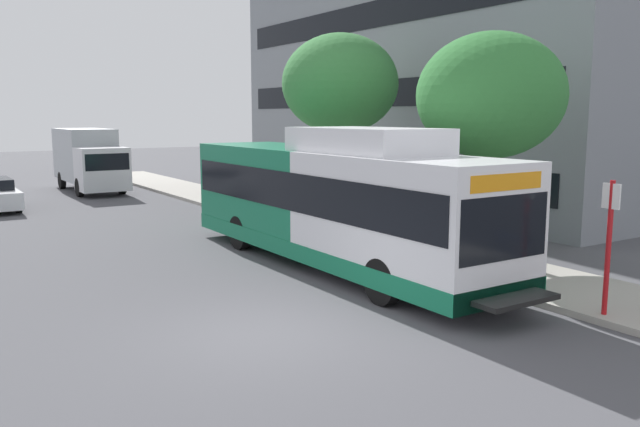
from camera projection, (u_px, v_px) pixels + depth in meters
The scene contains 7 objects.
ground_plane at pixel (135, 255), 18.33m from camera, with size 120.00×120.00×0.00m, color #4C4C51.
sidewalk_curb at pixel (372, 238), 20.41m from camera, with size 3.00×56.00×0.14m, color #A8A399.
transit_bus at pixel (334, 202), 16.77m from camera, with size 2.58×12.25×3.65m.
bus_stop_sign_pole at pixel (609, 237), 12.17m from camera, with size 0.10×0.36×2.60m.
street_tree_near_stop at pixel (490, 96), 16.71m from camera, with size 3.86×3.86×5.95m.
street_tree_mid_block at pixel (340, 84), 22.94m from camera, with size 4.17×4.17×6.70m.
box_truck_background at pixel (89, 158), 33.59m from camera, with size 2.32×7.01×3.25m.
Camera 1 is at (-5.28, -9.95, 3.94)m, focal length 36.05 mm.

